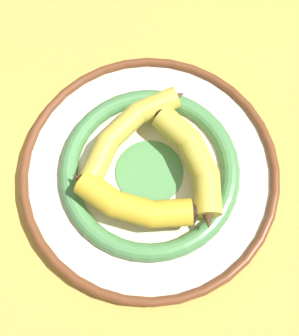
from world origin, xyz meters
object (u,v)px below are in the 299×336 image
object	(u,v)px
banana_b	(128,129)
decorative_bowl	(150,172)
banana_a	(195,162)
banana_c	(131,204)

from	to	relation	value
banana_b	decorative_bowl	bearing A→B (deg)	72.56
decorative_bowl	banana_a	world-z (taller)	banana_a
banana_a	banana_b	distance (m)	0.11
banana_a	banana_c	distance (m)	0.11
decorative_bowl	banana_b	bearing A→B (deg)	-27.91
decorative_bowl	banana_c	size ratio (longest dim) A/B	2.14
banana_b	banana_c	world-z (taller)	banana_c
banana_a	decorative_bowl	bearing A→B (deg)	69.46
decorative_bowl	banana_c	world-z (taller)	banana_c
banana_a	banana_c	bearing A→B (deg)	101.55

